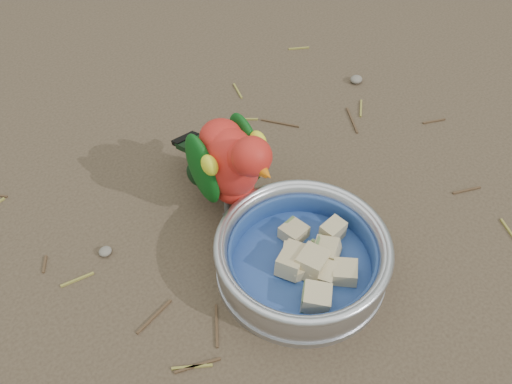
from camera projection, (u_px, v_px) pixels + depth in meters
ground at (303, 246)px, 0.80m from camera, size 60.00×60.00×0.00m
food_bowl at (301, 268)px, 0.76m from camera, size 0.23×0.23×0.02m
bowl_wall at (302, 254)px, 0.74m from camera, size 0.23×0.23×0.04m
fruit_wedges at (302, 258)px, 0.75m from camera, size 0.14×0.14×0.03m
lory_parrot at (230, 169)px, 0.78m from camera, size 0.10×0.21×0.17m
ground_debris at (251, 212)px, 0.84m from camera, size 0.90×0.80×0.01m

